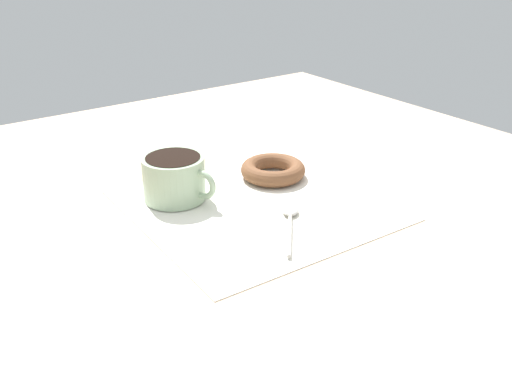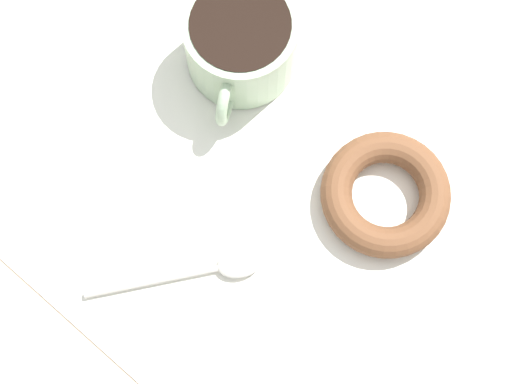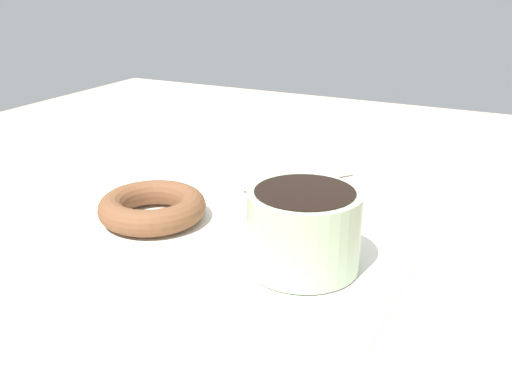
# 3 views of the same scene
# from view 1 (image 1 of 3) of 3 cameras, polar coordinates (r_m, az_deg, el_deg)

# --- Properties ---
(ground_plane) EXTENTS (1.20, 1.20, 0.02)m
(ground_plane) POSITION_cam_1_polar(r_m,az_deg,el_deg) (0.88, -0.38, -1.40)
(ground_plane) COLOR tan
(napkin) EXTENTS (0.36, 0.36, 0.00)m
(napkin) POSITION_cam_1_polar(r_m,az_deg,el_deg) (0.85, -0.00, -1.31)
(napkin) COLOR white
(napkin) RESTS_ON ground_plane
(coffee_cup) EXTENTS (0.12, 0.09, 0.07)m
(coffee_cup) POSITION_cam_1_polar(r_m,az_deg,el_deg) (0.86, -8.12, 1.48)
(coffee_cup) COLOR #9EB793
(coffee_cup) RESTS_ON napkin
(donut) EXTENTS (0.11, 0.11, 0.03)m
(donut) POSITION_cam_1_polar(r_m,az_deg,el_deg) (0.94, 1.71, 2.25)
(donut) COLOR brown
(donut) RESTS_ON napkin
(spoon) EXTENTS (0.12, 0.10, 0.01)m
(spoon) POSITION_cam_1_polar(r_m,az_deg,el_deg) (0.81, 3.44, -2.53)
(spoon) COLOR #B7B2A8
(spoon) RESTS_ON napkin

